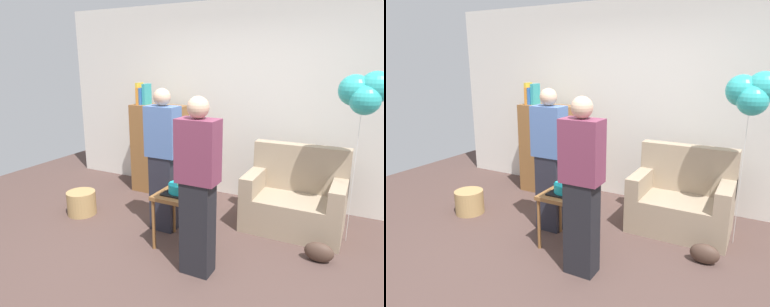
# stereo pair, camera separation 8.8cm
# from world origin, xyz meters

# --- Properties ---
(ground_plane) EXTENTS (8.00, 8.00, 0.00)m
(ground_plane) POSITION_xyz_m (0.00, 0.00, 0.00)
(ground_plane) COLOR #4C3833
(wall_back) EXTENTS (6.00, 0.10, 2.70)m
(wall_back) POSITION_xyz_m (0.00, 2.05, 1.35)
(wall_back) COLOR silver
(wall_back) RESTS_ON ground_plane
(couch) EXTENTS (1.10, 0.70, 0.96)m
(couch) POSITION_xyz_m (0.87, 1.32, 0.34)
(couch) COLOR gray
(couch) RESTS_ON ground_plane
(bookshelf) EXTENTS (0.80, 0.36, 1.61)m
(bookshelf) POSITION_xyz_m (-1.18, 1.63, 0.67)
(bookshelf) COLOR brown
(bookshelf) RESTS_ON ground_plane
(side_table) EXTENTS (0.48, 0.48, 0.58)m
(side_table) POSITION_xyz_m (-0.11, 0.36, 0.49)
(side_table) COLOR brown
(side_table) RESTS_ON ground_plane
(birthday_cake) EXTENTS (0.32, 0.32, 0.17)m
(birthday_cake) POSITION_xyz_m (-0.11, 0.36, 0.63)
(birthday_cake) COLOR black
(birthday_cake) RESTS_ON side_table
(person_blowing_candles) EXTENTS (0.36, 0.22, 1.63)m
(person_blowing_candles) POSITION_xyz_m (-0.47, 0.60, 0.83)
(person_blowing_candles) COLOR #23232D
(person_blowing_candles) RESTS_ON ground_plane
(person_holding_cake) EXTENTS (0.36, 0.22, 1.63)m
(person_holding_cake) POSITION_xyz_m (0.26, -0.01, 0.83)
(person_holding_cake) COLOR black
(person_holding_cake) RESTS_ON ground_plane
(wicker_basket) EXTENTS (0.36, 0.36, 0.30)m
(wicker_basket) POSITION_xyz_m (-1.63, 0.46, 0.15)
(wicker_basket) COLOR #A88451
(wicker_basket) RESTS_ON ground_plane
(handbag) EXTENTS (0.28, 0.14, 0.20)m
(handbag) POSITION_xyz_m (1.25, 0.68, 0.10)
(handbag) COLOR #473328
(handbag) RESTS_ON ground_plane
(balloon_bunch) EXTENTS (0.49, 0.38, 1.82)m
(balloon_bunch) POSITION_xyz_m (1.47, 1.21, 1.62)
(balloon_bunch) COLOR silver
(balloon_bunch) RESTS_ON ground_plane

